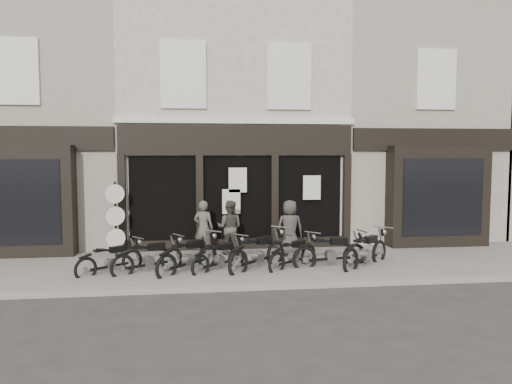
{
  "coord_description": "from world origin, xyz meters",
  "views": [
    {
      "loc": [
        -1.37,
        -12.24,
        3.12
      ],
      "look_at": [
        0.4,
        1.6,
        1.98
      ],
      "focal_mm": 35.0,
      "sensor_mm": 36.0,
      "label": 1
    }
  ],
  "objects": [
    {
      "name": "motorcycle_0",
      "position": [
        -3.41,
        0.37,
        0.36
      ],
      "size": [
        1.58,
        1.34,
        0.9
      ],
      "rotation": [
        0.0,
        0.0,
        0.67
      ],
      "color": "black",
      "rests_on": "ground"
    },
    {
      "name": "neighbour_right",
      "position": [
        6.35,
        5.9,
        4.04
      ],
      "size": [
        5.6,
        6.73,
        8.34
      ],
      "color": "gray",
      "rests_on": "ground"
    },
    {
      "name": "ground_plane",
      "position": [
        0.0,
        0.0,
        0.0
      ],
      "size": [
        90.0,
        90.0,
        0.0
      ],
      "primitive_type": "plane",
      "color": "#2D2B28",
      "rests_on": "ground"
    },
    {
      "name": "central_building",
      "position": [
        0.0,
        5.95,
        4.08
      ],
      "size": [
        7.3,
        6.22,
        8.34
      ],
      "color": "beige",
      "rests_on": "ground"
    },
    {
      "name": "man_centre",
      "position": [
        -0.31,
        2.11,
        0.91
      ],
      "size": [
        0.91,
        0.8,
        1.58
      ],
      "primitive_type": "imported",
      "rotation": [
        0.0,
        0.0,
        2.84
      ],
      "color": "#3F3C32",
      "rests_on": "pavement"
    },
    {
      "name": "pavement",
      "position": [
        0.0,
        0.9,
        0.06
      ],
      "size": [
        30.0,
        4.2,
        0.12
      ],
      "primitive_type": "cube",
      "color": "#656059",
      "rests_on": "ground_plane"
    },
    {
      "name": "motorcycle_7",
      "position": [
        3.16,
        0.26,
        0.42
      ],
      "size": [
        1.8,
        1.64,
        1.05
      ],
      "rotation": [
        0.0,
        0.0,
        0.72
      ],
      "color": "black",
      "rests_on": "ground"
    },
    {
      "name": "man_left",
      "position": [
        -1.06,
        2.04,
        0.92
      ],
      "size": [
        0.67,
        0.55,
        1.6
      ],
      "primitive_type": "imported",
      "rotation": [
        0.0,
        0.0,
        2.81
      ],
      "color": "#4B453E",
      "rests_on": "pavement"
    },
    {
      "name": "motorcycle_3",
      "position": [
        -0.7,
        0.32,
        0.36
      ],
      "size": [
        1.54,
        1.45,
        0.91
      ],
      "rotation": [
        0.0,
        0.0,
        0.74
      ],
      "color": "black",
      "rests_on": "ground"
    },
    {
      "name": "motorcycle_2",
      "position": [
        -1.48,
        0.24,
        0.41
      ],
      "size": [
        1.67,
        1.72,
        1.03
      ],
      "rotation": [
        0.0,
        0.0,
        0.81
      ],
      "color": "black",
      "rests_on": "ground"
    },
    {
      "name": "kerb",
      "position": [
        0.0,
        -1.25,
        0.07
      ],
      "size": [
        30.0,
        0.25,
        0.13
      ],
      "primitive_type": "cube",
      "color": "gray",
      "rests_on": "ground_plane"
    },
    {
      "name": "neighbour_left",
      "position": [
        -6.35,
        5.9,
        4.04
      ],
      "size": [
        5.6,
        6.73,
        8.34
      ],
      "color": "gray",
      "rests_on": "ground"
    },
    {
      "name": "motorcycle_4",
      "position": [
        0.3,
        0.34,
        0.43
      ],
      "size": [
        1.8,
        1.77,
        1.09
      ],
      "rotation": [
        0.0,
        0.0,
        0.77
      ],
      "color": "black",
      "rests_on": "ground"
    },
    {
      "name": "man_right",
      "position": [
        1.4,
        1.72,
        0.93
      ],
      "size": [
        0.82,
        0.57,
        1.61
      ],
      "primitive_type": "imported",
      "rotation": [
        0.0,
        0.0,
        3.22
      ],
      "color": "#393430",
      "rests_on": "pavement"
    },
    {
      "name": "motorcycle_6",
      "position": [
        2.23,
        0.36,
        0.4
      ],
      "size": [
        2.1,
        0.66,
        1.01
      ],
      "rotation": [
        0.0,
        0.0,
        0.17
      ],
      "color": "black",
      "rests_on": "ground"
    },
    {
      "name": "motorcycle_1",
      "position": [
        -2.47,
        0.34,
        0.38
      ],
      "size": [
        1.79,
        1.28,
        0.96
      ],
      "rotation": [
        0.0,
        0.0,
        0.56
      ],
      "color": "black",
      "rests_on": "ground"
    },
    {
      "name": "motorcycle_5",
      "position": [
        1.23,
        0.35,
        0.37
      ],
      "size": [
        1.62,
        1.44,
        0.94
      ],
      "rotation": [
        0.0,
        0.0,
        0.71
      ],
      "color": "black",
      "rests_on": "ground"
    },
    {
      "name": "advert_sign_post",
      "position": [
        -3.56,
        2.29,
        1.1
      ],
      "size": [
        0.52,
        0.35,
        2.26
      ],
      "rotation": [
        0.0,
        0.0,
        0.41
      ],
      "color": "black",
      "rests_on": "ground"
    }
  ]
}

